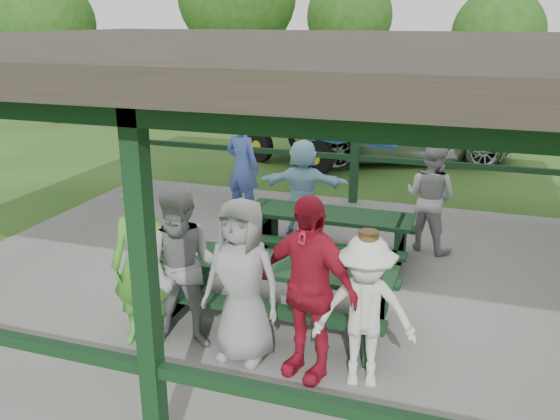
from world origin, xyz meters
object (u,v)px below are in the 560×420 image
(contestant_grey_left, at_px, (184,270))
(spectator_grey, at_px, (430,197))
(pickup_truck, at_px, (407,129))
(spectator_lblue, at_px, (303,187))
(picnic_table_near, at_px, (275,283))
(farm_trailer, at_px, (309,134))
(contestant_grey_mid, at_px, (242,281))
(spectator_blue, at_px, (242,167))
(picnic_table_far, at_px, (328,230))
(contestant_white_fedora, at_px, (365,312))
(contestant_green, at_px, (141,266))
(contestant_red, at_px, (307,288))

(contestant_grey_left, xyz_separation_m, spectator_grey, (2.24, 3.81, -0.07))
(spectator_grey, distance_m, pickup_truck, 6.71)
(contestant_grey_left, height_order, spectator_lblue, contestant_grey_left)
(picnic_table_near, bearing_deg, pickup_truck, 88.01)
(farm_trailer, bearing_deg, pickup_truck, 52.45)
(contestant_grey_mid, bearing_deg, pickup_truck, 92.44)
(spectator_blue, height_order, pickup_truck, spectator_blue)
(picnic_table_far, height_order, contestant_grey_mid, contestant_grey_mid)
(contestant_grey_mid, bearing_deg, picnic_table_near, 91.07)
(contestant_white_fedora, relative_size, spectator_lblue, 1.00)
(contestant_grey_left, xyz_separation_m, pickup_truck, (1.06, 10.41, -0.24))
(spectator_blue, relative_size, spectator_grey, 1.09)
(contestant_grey_left, distance_m, spectator_blue, 4.56)
(picnic_table_near, bearing_deg, contestant_grey_left, -130.12)
(spectator_grey, bearing_deg, spectator_blue, 12.25)
(picnic_table_near, bearing_deg, picnic_table_far, 85.98)
(contestant_green, height_order, farm_trailer, contestant_green)
(farm_trailer, bearing_deg, contestant_white_fedora, -46.30)
(picnic_table_far, relative_size, spectator_lblue, 1.52)
(contestant_grey_left, relative_size, spectator_grey, 1.08)
(spectator_lblue, height_order, farm_trailer, spectator_lblue)
(contestant_green, relative_size, contestant_grey_mid, 1.03)
(contestant_green, distance_m, farm_trailer, 9.29)
(contestant_grey_left, bearing_deg, pickup_truck, 68.46)
(contestant_white_fedora, bearing_deg, pickup_truck, 83.98)
(picnic_table_far, distance_m, contestant_green, 3.26)
(picnic_table_near, xyz_separation_m, farm_trailer, (-1.97, 8.32, 0.15))
(contestant_green, distance_m, spectator_blue, 4.53)
(picnic_table_near, bearing_deg, spectator_blue, 117.62)
(contestant_red, bearing_deg, pickup_truck, 110.34)
(contestant_white_fedora, relative_size, spectator_grey, 0.95)
(picnic_table_near, distance_m, contestant_grey_mid, 0.97)
(contestant_red, relative_size, pickup_truck, 0.34)
(contestant_red, xyz_separation_m, farm_trailer, (-2.64, 9.26, -0.33))
(spectator_grey, bearing_deg, contestant_grey_left, 82.04)
(spectator_grey, relative_size, farm_trailer, 0.41)
(contestant_red, distance_m, farm_trailer, 9.64)
(contestant_white_fedora, distance_m, pickup_truck, 10.52)
(picnic_table_far, xyz_separation_m, farm_trailer, (-2.11, 6.32, 0.16))
(contestant_red, bearing_deg, picnic_table_far, 118.64)
(contestant_grey_left, relative_size, pickup_truck, 0.33)
(contestant_grey_left, xyz_separation_m, contestant_red, (1.40, -0.07, 0.04))
(contestant_green, xyz_separation_m, contestant_white_fedora, (2.46, -0.00, -0.14))
(contestant_grey_left, xyz_separation_m, spectator_blue, (-1.13, 4.42, 0.01))
(contestant_grey_left, height_order, contestant_grey_mid, contestant_grey_left)
(contestant_grey_left, height_order, spectator_blue, spectator_blue)
(contestant_white_fedora, xyz_separation_m, farm_trailer, (-3.22, 9.26, -0.16))
(contestant_grey_mid, bearing_deg, spectator_lblue, 101.96)
(spectator_lblue, bearing_deg, spectator_blue, -32.02)
(picnic_table_far, height_order, spectator_blue, spectator_blue)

